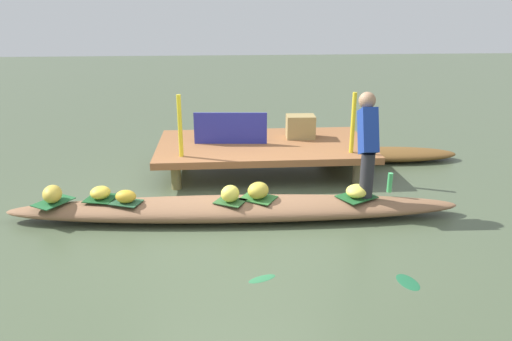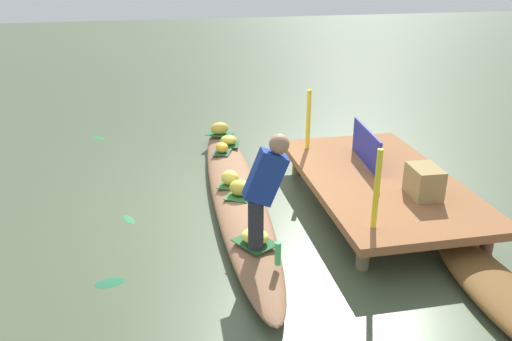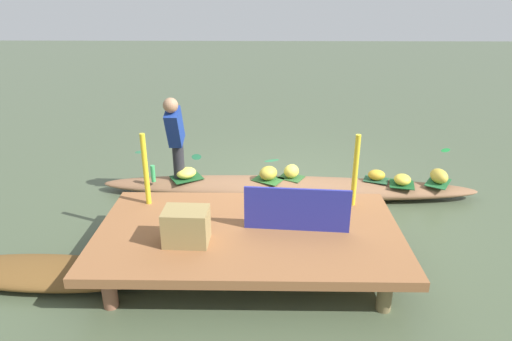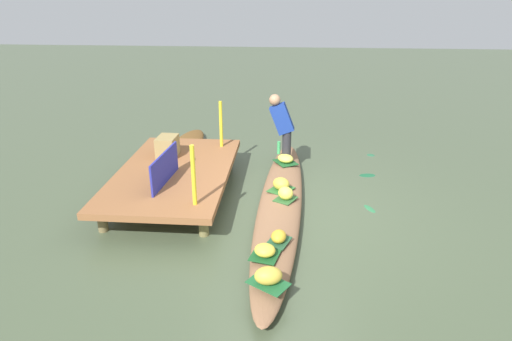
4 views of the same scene
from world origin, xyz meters
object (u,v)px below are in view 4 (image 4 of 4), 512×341
(banana_bunch_4, at_px, (286,158))
(banana_bunch_5, at_px, (281,184))
(water_bottle, at_px, (279,148))
(moored_boat, at_px, (184,146))
(banana_bunch_0, at_px, (265,250))
(banana_bunch_1, at_px, (286,193))
(produce_crate, at_px, (167,146))
(banana_bunch_2, at_px, (268,276))
(vendor_boat, at_px, (280,205))
(banana_bunch_3, at_px, (279,236))
(vendor_person, at_px, (282,124))
(market_banner, at_px, (165,168))

(banana_bunch_4, xyz_separation_m, banana_bunch_5, (-1.18, 0.05, 0.02))
(water_bottle, bearing_deg, moored_boat, 71.66)
(moored_boat, relative_size, banana_bunch_0, 9.03)
(moored_boat, height_order, banana_bunch_1, banana_bunch_1)
(banana_bunch_5, bearing_deg, produce_crate, 67.57)
(banana_bunch_0, height_order, banana_bunch_2, banana_bunch_2)
(banana_bunch_2, distance_m, produce_crate, 3.78)
(vendor_boat, relative_size, banana_bunch_3, 22.46)
(banana_bunch_0, relative_size, produce_crate, 0.58)
(banana_bunch_2, bearing_deg, banana_bunch_4, -1.87)
(moored_boat, bearing_deg, banana_bunch_4, -114.54)
(banana_bunch_5, relative_size, produce_crate, 0.63)
(banana_bunch_4, relative_size, produce_crate, 0.68)
(banana_bunch_1, relative_size, vendor_person, 0.19)
(banana_bunch_1, xyz_separation_m, water_bottle, (1.96, 0.17, 0.02))
(banana_bunch_1, relative_size, banana_bunch_3, 0.98)
(banana_bunch_0, relative_size, banana_bunch_3, 1.06)
(banana_bunch_0, bearing_deg, vendor_boat, -5.01)
(banana_bunch_0, distance_m, banana_bunch_3, 0.36)
(moored_boat, xyz_separation_m, produce_crate, (-1.46, -0.07, 0.51))
(produce_crate, bearing_deg, banana_bunch_2, -148.89)
(banana_bunch_5, xyz_separation_m, produce_crate, (0.83, 2.02, 0.27))
(vendor_boat, relative_size, produce_crate, 12.23)
(vendor_boat, distance_m, banana_bunch_4, 1.47)
(produce_crate, bearing_deg, banana_bunch_0, -145.16)
(banana_bunch_5, distance_m, vendor_person, 1.42)
(banana_bunch_4, distance_m, water_bottle, 0.47)
(banana_bunch_4, bearing_deg, banana_bunch_1, -178.90)
(banana_bunch_0, xyz_separation_m, banana_bunch_1, (1.53, -0.22, 0.03))
(moored_boat, bearing_deg, vendor_boat, -137.95)
(moored_boat, xyz_separation_m, vendor_person, (-1.00, -2.06, 0.84))
(banana_bunch_1, bearing_deg, banana_bunch_3, 176.99)
(vendor_person, bearing_deg, market_banner, 132.15)
(banana_bunch_1, bearing_deg, banana_bunch_5, 13.23)
(moored_boat, bearing_deg, water_bottle, -105.44)
(banana_bunch_2, bearing_deg, banana_bunch_0, 7.47)
(banana_bunch_0, height_order, banana_bunch_1, banana_bunch_1)
(vendor_boat, relative_size, banana_bunch_5, 19.28)
(vendor_person, bearing_deg, vendor_boat, -178.86)
(banana_bunch_2, bearing_deg, market_banner, 38.49)
(banana_bunch_3, bearing_deg, banana_bunch_2, 174.48)
(banana_bunch_2, height_order, water_bottle, water_bottle)
(banana_bunch_5, relative_size, water_bottle, 1.15)
(banana_bunch_5, distance_m, produce_crate, 2.20)
(banana_bunch_4, bearing_deg, market_banner, 128.93)
(banana_bunch_4, bearing_deg, moored_boat, 62.56)
(vendor_boat, xyz_separation_m, banana_bunch_5, (0.28, 0.00, 0.22))
(vendor_boat, distance_m, market_banner, 1.84)
(banana_bunch_0, xyz_separation_m, banana_bunch_5, (1.87, -0.14, 0.03))
(banana_bunch_0, height_order, market_banner, market_banner)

